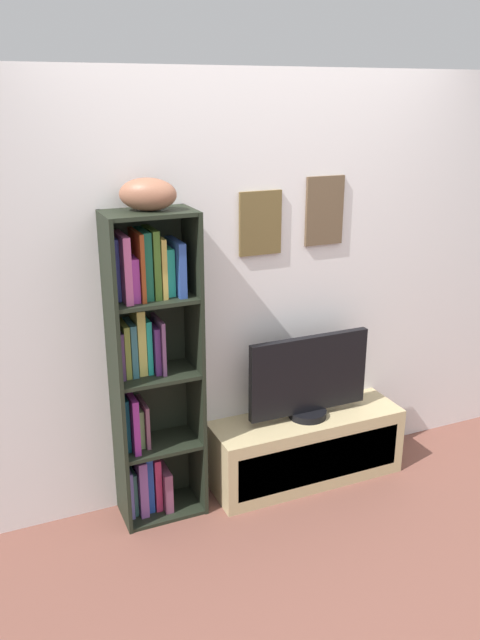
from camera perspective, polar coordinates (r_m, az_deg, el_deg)
ground at (r=3.30m, az=10.06°, el=-22.84°), size 5.20×5.20×0.04m
back_wall at (r=3.58m, az=1.28°, el=2.78°), size 4.80×0.08×2.31m
bookshelf at (r=3.35m, az=-8.16°, el=-4.12°), size 0.44×0.28×1.66m
football at (r=3.09m, az=-8.14°, el=10.92°), size 0.31×0.27×0.15m
tv_stand at (r=3.90m, az=5.88°, el=-11.15°), size 1.14×0.35×0.41m
television at (r=3.70m, az=6.11°, el=-5.13°), size 0.73×0.22×0.49m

